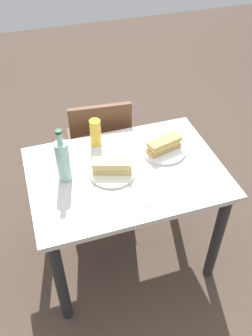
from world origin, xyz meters
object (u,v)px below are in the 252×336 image
(knife_near, at_px, (110,163))
(plate_far, at_px, (164,150))
(chair_far, at_px, (100,145))
(beer_glass, at_px, (95,132))
(dining_table, at_px, (126,189))
(knife_far, at_px, (156,145))
(baguette_sandwich_near, at_px, (112,166))
(water_bottle, at_px, (63,160))
(baguette_sandwich_far, at_px, (164,144))
(plate_near, at_px, (112,172))

(knife_near, xyz_separation_m, plate_far, (0.31, 0.02, -0.01))
(chair_far, height_order, beer_glass, beer_glass)
(dining_table, height_order, knife_near, knife_near)
(chair_far, relative_size, beer_glass, 5.46)
(chair_far, bearing_deg, knife_far, -61.15)
(beer_glass, bearing_deg, baguette_sandwich_near, -86.00)
(baguette_sandwich_near, relative_size, plate_far, 0.87)
(water_bottle, bearing_deg, knife_near, 5.61)
(chair_far, distance_m, baguette_sandwich_far, 0.60)
(plate_near, xyz_separation_m, baguette_sandwich_far, (0.32, 0.08, 0.04))
(plate_near, height_order, knife_far, knife_far)
(dining_table, xyz_separation_m, plate_near, (-0.07, 0.01, 0.14))
(chair_far, height_order, baguette_sandwich_near, chair_far)
(chair_far, height_order, plate_near, chair_far)
(beer_glass, bearing_deg, plate_near, -86.00)
(baguette_sandwich_near, distance_m, plate_far, 0.33)
(knife_near, xyz_separation_m, baguette_sandwich_far, (0.31, 0.02, 0.03))
(plate_near, xyz_separation_m, baguette_sandwich_near, (-0.00, 0.00, 0.04))
(dining_table, xyz_separation_m, water_bottle, (-0.31, 0.04, 0.25))
(baguette_sandwich_near, height_order, plate_far, baguette_sandwich_near)
(knife_near, height_order, knife_far, same)
(baguette_sandwich_near, xyz_separation_m, baguette_sandwich_far, (0.32, 0.08, -0.00))
(dining_table, xyz_separation_m, knife_far, (0.22, 0.13, 0.15))
(knife_far, height_order, beer_glass, beer_glass)
(water_bottle, bearing_deg, knife_far, 9.97)
(baguette_sandwich_far, bearing_deg, water_bottle, -175.28)
(plate_near, xyz_separation_m, knife_far, (0.29, 0.13, 0.01))
(water_bottle, bearing_deg, chair_far, 59.44)
(dining_table, xyz_separation_m, chair_far, (-0.01, 0.55, -0.11))
(dining_table, relative_size, knife_far, 6.08)
(dining_table, distance_m, plate_far, 0.29)
(plate_near, height_order, beer_glass, beer_glass)
(plate_far, height_order, knife_far, knife_far)
(baguette_sandwich_far, bearing_deg, plate_near, -165.85)
(baguette_sandwich_near, xyz_separation_m, plate_far, (0.32, 0.08, -0.04))
(baguette_sandwich_far, distance_m, beer_glass, 0.38)
(dining_table, xyz_separation_m, beer_glass, (-0.09, 0.27, 0.21))
(dining_table, bearing_deg, water_bottle, 172.42)
(plate_far, bearing_deg, water_bottle, -175.28)
(knife_near, bearing_deg, plate_far, 4.03)
(chair_far, xyz_separation_m, baguette_sandwich_near, (-0.06, -0.54, 0.29))
(knife_near, distance_m, plate_far, 0.31)
(knife_near, bearing_deg, baguette_sandwich_near, -97.41)
(baguette_sandwich_near, distance_m, water_bottle, 0.25)
(dining_table, height_order, baguette_sandwich_near, baguette_sandwich_near)
(plate_far, bearing_deg, chair_far, 118.64)
(baguette_sandwich_near, distance_m, knife_near, 0.07)
(plate_near, xyz_separation_m, plate_far, (0.32, 0.08, 0.00))
(baguette_sandwich_near, height_order, baguette_sandwich_far, same)
(plate_near, relative_size, plate_far, 1.00)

